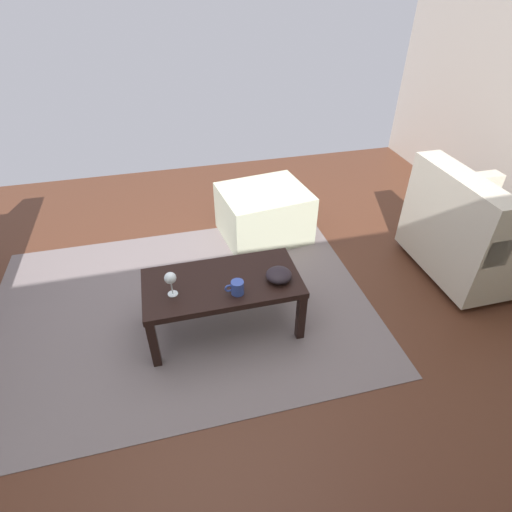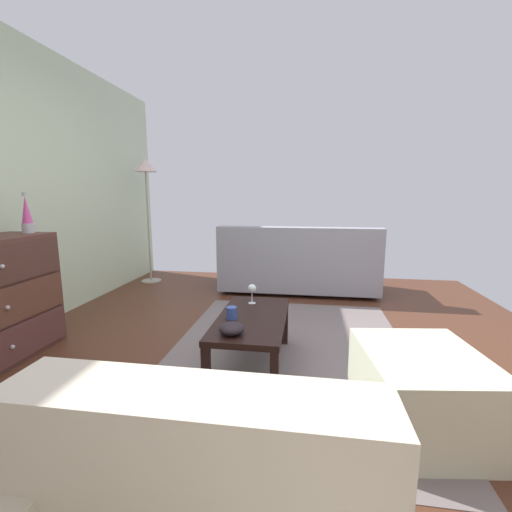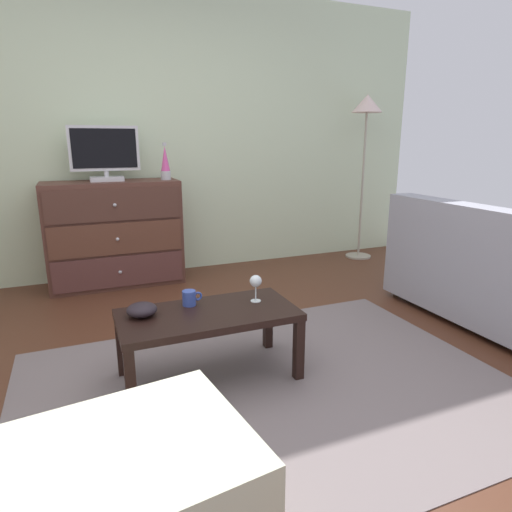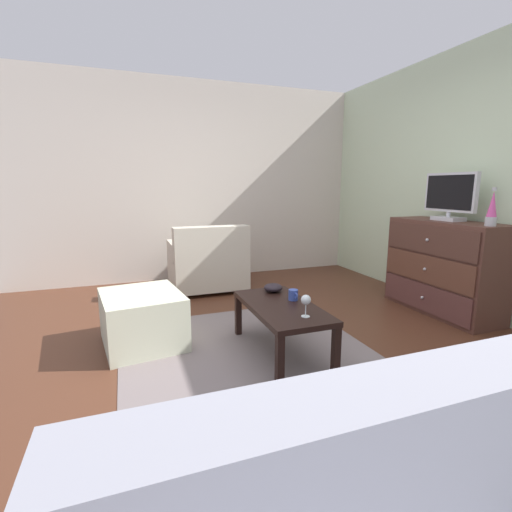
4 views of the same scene
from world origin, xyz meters
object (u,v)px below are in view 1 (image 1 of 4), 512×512
Objects in this scene: bowl_decorative at (279,275)px; mug at (237,288)px; coffee_table at (222,287)px; wine_glass at (170,279)px; armchair at (475,233)px; ottoman at (264,213)px.

mug is at bearing 12.27° from bowl_decorative.
wine_glass reaches higher than coffee_table.
coffee_table is 6.03× the size of bowl_decorative.
mug is 1.88m from armchair.
wine_glass is 0.22× the size of ottoman.
armchair is 1.26× the size of ottoman.
armchair reaches higher than ottoman.
bowl_decorative is 1.11m from ottoman.
ottoman is (-0.47, -1.13, -0.22)m from mug.
mug is 0.72× the size of bowl_decorative.
wine_glass reaches higher than bowl_decorative.
wine_glass is 0.65m from bowl_decorative.
mug reaches higher than ottoman.
mug is 0.28m from bowl_decorative.
ottoman is (1.39, -0.86, -0.12)m from armchair.
wine_glass reaches higher than mug.
bowl_decorative is (-0.64, 0.02, -0.08)m from wine_glass.
bowl_decorative is at bearing 177.82° from wine_glass.
bowl_decorative is (-0.34, 0.07, 0.09)m from coffee_table.
armchair reaches higher than bowl_decorative.
wine_glass is 0.38m from mug.
ottoman is at bearing -112.44° from mug.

